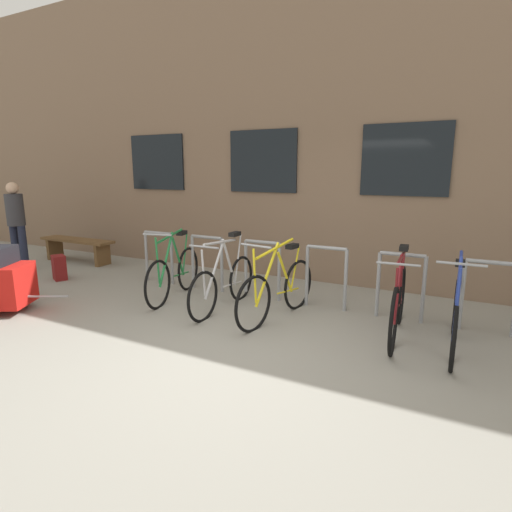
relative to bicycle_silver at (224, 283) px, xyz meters
name	(u,v)px	position (x,y,z in m)	size (l,w,h in m)	color
ground_plane	(231,354)	(0.83, -1.21, -0.38)	(42.00, 42.00, 0.00)	gray
storefront_building	(371,134)	(0.83, 5.15, 2.35)	(28.00, 6.37, 5.46)	#7A604C
bike_rack	(326,271)	(1.26, 0.69, 0.16)	(6.61, 0.05, 0.90)	gray
bicycle_silver	(224,283)	(0.00, 0.00, 0.00)	(0.44, 1.71, 1.07)	black
bicycle_blue	(455,316)	(2.93, 0.03, -0.01)	(0.44, 1.73, 1.08)	black
bicycle_maroon	(398,303)	(2.32, 0.11, 0.02)	(0.44, 1.76, 1.05)	black
bicycle_green	(174,273)	(-0.95, 0.10, 0.01)	(0.49, 1.67, 1.08)	black
bicycle_yellow	(278,290)	(0.83, 0.00, 0.01)	(0.46, 1.75, 1.08)	black
wooden_bench	(77,245)	(-4.35, 1.15, -0.01)	(1.82, 0.40, 0.49)	brown
person_by_bench	(16,220)	(-4.79, 0.17, 0.60)	(0.36, 0.32, 1.70)	#1E2338
backpack	(59,268)	(-3.43, -0.01, -0.16)	(0.28, 0.20, 0.44)	maroon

